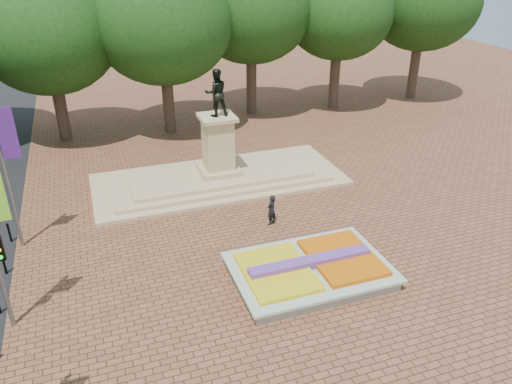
# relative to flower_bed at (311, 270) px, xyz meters

# --- Properties ---
(ground) EXTENTS (90.00, 90.00, 0.00)m
(ground) POSITION_rel_flower_bed_xyz_m (-1.03, 2.00, -0.38)
(ground) COLOR brown
(ground) RESTS_ON ground
(flower_bed) EXTENTS (6.30, 4.30, 0.91)m
(flower_bed) POSITION_rel_flower_bed_xyz_m (0.00, 0.00, 0.00)
(flower_bed) COLOR gray
(flower_bed) RESTS_ON ground
(monument) EXTENTS (14.00, 6.00, 6.40)m
(monument) POSITION_rel_flower_bed_xyz_m (-1.03, 10.00, 0.50)
(monument) COLOR tan
(monument) RESTS_ON ground
(tree_row_back) EXTENTS (44.80, 8.80, 10.43)m
(tree_row_back) POSITION_rel_flower_bed_xyz_m (1.31, 20.00, 6.29)
(tree_row_back) COLOR #32231B
(tree_row_back) RESTS_ON ground
(pedestrian) EXTENTS (0.68, 0.61, 1.55)m
(pedestrian) POSITION_rel_flower_bed_xyz_m (0.04, 4.54, 0.40)
(pedestrian) COLOR black
(pedestrian) RESTS_ON ground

